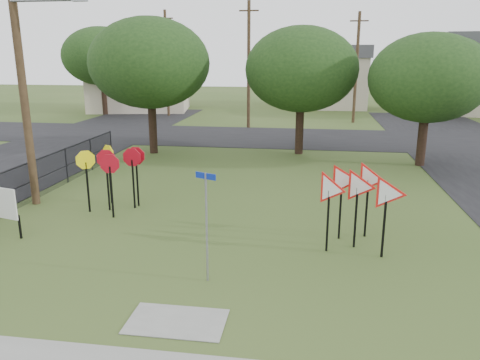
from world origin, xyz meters
The scene contains 20 objects.
ground centered at (0.00, 0.00, 0.00)m, with size 140.00×140.00×0.00m, color #334A1C.
street_left centered at (-12.00, 10.00, 0.01)m, with size 8.00×50.00×0.02m, color black.
street_far centered at (0.00, 20.00, 0.01)m, with size 60.00×8.00×0.02m, color black.
curb_pad centered at (0.00, -2.40, 0.01)m, with size 2.00×1.20×0.02m, color gray.
street_name_sign centered at (0.24, -0.52, 1.56)m, with size 0.52×0.24×2.69m.
stop_sign_cluster centered at (-4.11, 4.31, 1.64)m, with size 2.07×1.76×2.18m.
yield_sign_cluster centered at (3.89, 2.19, 1.70)m, with size 2.39×1.89×2.31m.
info_board centered at (-6.36, 1.29, 1.04)m, with size 1.22×0.37×1.56m.
utility_pole_main centered at (-7.24, 4.50, 5.21)m, with size 3.55×0.33×10.00m.
far_pole_a centered at (-2.00, 24.00, 4.60)m, with size 1.40×0.24×9.00m.
far_pole_b centered at (6.00, 28.00, 4.35)m, with size 1.40×0.24×8.50m.
far_pole_c centered at (-10.00, 30.00, 4.60)m, with size 1.40×0.24×9.00m.
fence_run centered at (-7.60, 6.25, 0.78)m, with size 0.05×11.55×1.50m.
house_left centered at (-14.00, 34.00, 3.65)m, with size 10.58×8.88×7.20m.
house_mid centered at (4.00, 40.00, 3.15)m, with size 8.40×8.40×6.20m.
tree_near_left centered at (-6.00, 14.00, 4.86)m, with size 6.40×6.40×7.27m.
tree_near_mid centered at (2.00, 15.00, 4.54)m, with size 6.00×6.00×6.80m.
tree_near_right centered at (8.00, 13.00, 4.22)m, with size 5.60×5.60×6.33m.
tree_far_left centered at (-16.00, 30.00, 5.17)m, with size 6.80×6.80×7.73m.
tree_far_right centered at (14.00, 32.00, 4.54)m, with size 6.00×6.00×6.80m.
Camera 1 is at (2.54, -10.59, 5.29)m, focal length 35.00 mm.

